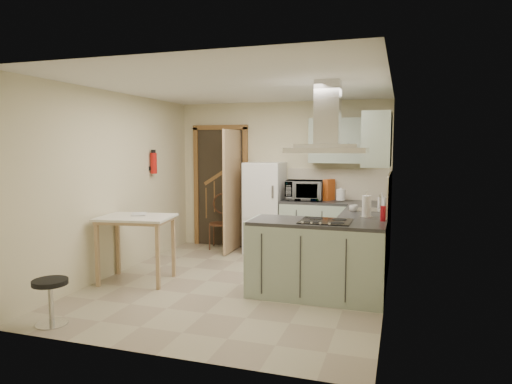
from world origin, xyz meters
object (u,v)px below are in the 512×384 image
(fridge, at_px, (265,208))
(extractor_hood, at_px, (327,150))
(peninsula, at_px, (317,259))
(drop_leaf_table, at_px, (137,249))
(bentwood_chair, at_px, (220,224))
(stool, at_px, (51,302))
(microwave, at_px, (304,190))

(fridge, bearing_deg, extractor_hood, -56.21)
(peninsula, xyz_separation_m, drop_leaf_table, (-2.35, -0.11, -0.02))
(fridge, relative_size, extractor_hood, 1.67)
(drop_leaf_table, relative_size, bentwood_chair, 1.07)
(drop_leaf_table, height_order, bentwood_chair, same)
(bentwood_chair, relative_size, stool, 1.87)
(extractor_hood, bearing_deg, stool, -146.34)
(extractor_hood, bearing_deg, peninsula, 180.00)
(drop_leaf_table, relative_size, microwave, 1.59)
(extractor_hood, xyz_separation_m, stool, (-2.46, -1.64, -1.49))
(fridge, height_order, peninsula, fridge)
(fridge, xyz_separation_m, bentwood_chair, (-0.81, 0.04, -0.32))
(peninsula, height_order, extractor_hood, extractor_hood)
(bentwood_chair, height_order, microwave, microwave)
(microwave, bearing_deg, stool, -121.57)
(stool, relative_size, microwave, 0.80)
(extractor_hood, height_order, microwave, extractor_hood)
(drop_leaf_table, xyz_separation_m, microwave, (1.78, 2.08, 0.63))
(bentwood_chair, bearing_deg, drop_leaf_table, -107.88)
(drop_leaf_table, height_order, microwave, microwave)
(fridge, height_order, stool, fridge)
(peninsula, bearing_deg, stool, -145.23)
(peninsula, distance_m, microwave, 2.14)
(extractor_hood, distance_m, microwave, 2.18)
(peninsula, xyz_separation_m, stool, (-2.36, -1.64, -0.22))
(fridge, height_order, extractor_hood, extractor_hood)
(extractor_hood, bearing_deg, bentwood_chair, 136.72)
(peninsula, relative_size, stool, 3.37)
(extractor_hood, relative_size, stool, 1.96)
(drop_leaf_table, distance_m, stool, 1.54)
(fridge, distance_m, microwave, 0.73)
(fridge, relative_size, microwave, 2.60)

